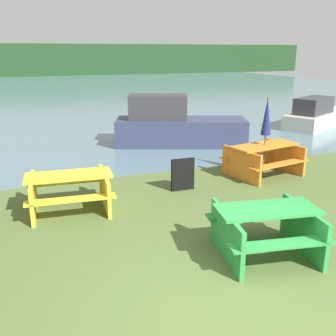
% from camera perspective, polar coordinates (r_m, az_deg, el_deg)
% --- Properties ---
extents(ground_plane, '(60.00, 60.00, 0.00)m').
position_cam_1_polar(ground_plane, '(5.24, 11.37, -20.04)').
color(ground_plane, '#516633').
extents(water, '(60.00, 50.00, 0.00)m').
position_cam_1_polar(water, '(34.62, -17.18, 10.77)').
color(water, slate).
rests_on(water, ground_plane).
extents(far_treeline, '(80.00, 1.60, 4.00)m').
position_cam_1_polar(far_treeline, '(54.46, -19.02, 14.61)').
color(far_treeline, '#1E3D1E').
rests_on(far_treeline, water).
extents(picnic_table_green, '(1.78, 1.63, 0.79)m').
position_cam_1_polar(picnic_table_green, '(6.36, 14.04, -8.32)').
color(picnic_table_green, green).
rests_on(picnic_table_green, ground_plane).
extents(picnic_table_yellow, '(1.79, 1.52, 0.76)m').
position_cam_1_polar(picnic_table_yellow, '(8.10, -14.10, -2.94)').
color(picnic_table_yellow, yellow).
rests_on(picnic_table_yellow, ground_plane).
extents(picnic_table_orange, '(2.03, 1.69, 0.80)m').
position_cam_1_polar(picnic_table_orange, '(10.44, 13.73, 1.59)').
color(picnic_table_orange, orange).
rests_on(picnic_table_orange, ground_plane).
extents(umbrella_navy, '(0.25, 0.25, 2.01)m').
position_cam_1_polar(umbrella_navy, '(10.23, 14.13, 7.20)').
color(umbrella_navy, brown).
rests_on(umbrella_navy, ground_plane).
extents(boat, '(4.60, 2.92, 1.69)m').
position_cam_1_polar(boat, '(13.46, 1.18, 6.05)').
color(boat, '#333856').
rests_on(boat, water).
extents(boat_second, '(4.57, 3.20, 1.27)m').
position_cam_1_polar(boat_second, '(18.08, 20.99, 7.15)').
color(boat_second, beige).
rests_on(boat_second, water).
extents(signboard, '(0.55, 0.08, 0.75)m').
position_cam_1_polar(signboard, '(9.03, 2.16, -0.94)').
color(signboard, black).
rests_on(signboard, ground_plane).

